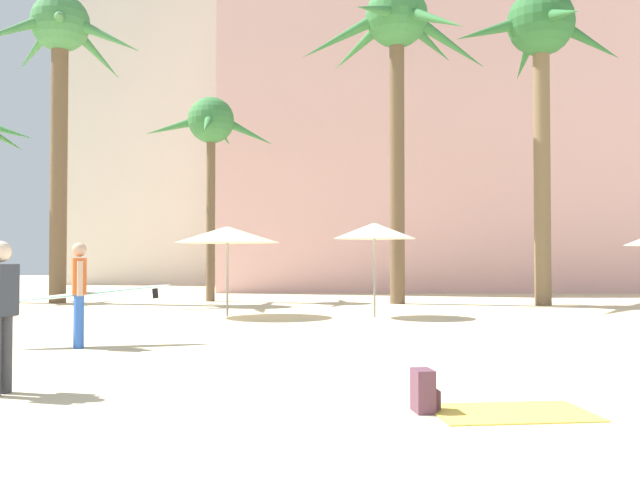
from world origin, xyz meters
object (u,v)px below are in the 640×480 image
palm_tree_left (60,57)px  palm_tree_far_right (541,48)px  palm_tree_far_left (397,43)px  person_mid_center (82,292)px  palm_tree_center (211,131)px  backpack (424,391)px  beach_towel (512,413)px  person_far_right (0,310)px  cafe_umbrella_2 (374,231)px  cafe_umbrella_1 (228,235)px

palm_tree_left → palm_tree_far_right: size_ratio=1.03×
palm_tree_far_left → person_mid_center: 15.60m
palm_tree_center → person_mid_center: (-0.11, -13.04, -5.14)m
palm_tree_left → backpack: (10.09, -17.13, -8.25)m
beach_towel → person_far_right: person_far_right is taller
beach_towel → backpack: (-0.85, 0.05, 0.19)m
palm_tree_center → person_far_right: (0.45, -17.32, -5.15)m
backpack → cafe_umbrella_2: bearing=79.7°
palm_tree_left → beach_towel: (10.94, -17.18, -8.44)m
palm_tree_far_right → cafe_umbrella_1: size_ratio=3.78×
cafe_umbrella_2 → palm_tree_center: bearing=128.0°
palm_tree_far_left → person_mid_center: palm_tree_far_left is taller
beach_towel → person_mid_center: size_ratio=0.52×
cafe_umbrella_1 → backpack: cafe_umbrella_1 is taller
palm_tree_center → palm_tree_far_left: bearing=-11.6°
cafe_umbrella_1 → beach_towel: 12.52m
palm_tree_left → beach_towel: size_ratio=6.98×
cafe_umbrella_2 → backpack: size_ratio=5.83×
palm_tree_far_left → palm_tree_far_right: size_ratio=1.04×
person_far_right → beach_towel: bearing=1.4°
cafe_umbrella_1 → palm_tree_left: bearing=139.3°
cafe_umbrella_2 → backpack: bearing=-91.5°
palm_tree_left → palm_tree_center: palm_tree_left is taller
cafe_umbrella_2 → cafe_umbrella_1: bearing=177.8°
palm_tree_far_left → person_mid_center: bearing=-119.5°
palm_tree_far_left → palm_tree_far_right: bearing=-10.3°
cafe_umbrella_1 → backpack: bearing=-72.9°
cafe_umbrella_2 → beach_towel: bearing=-87.3°
backpack → person_mid_center: person_mid_center is taller
cafe_umbrella_1 → palm_tree_center: bearing=102.8°
cafe_umbrella_1 → beach_towel: (4.37, -11.54, -2.13)m
cafe_umbrella_2 → person_far_right: 11.64m
palm_tree_far_left → cafe_umbrella_1: size_ratio=3.95×
person_mid_center → person_far_right: person_mid_center is taller
backpack → person_mid_center: bearing=126.3°
person_mid_center → beach_towel: bearing=116.5°
palm_tree_center → beach_towel: (5.89, -18.24, -6.08)m
cafe_umbrella_2 → person_mid_center: 8.36m
palm_tree_left → beach_towel: palm_tree_left is taller
palm_tree_far_left → cafe_umbrella_1: palm_tree_far_left is taller
palm_tree_center → cafe_umbrella_2: palm_tree_center is taller
person_mid_center → cafe_umbrella_1: bearing=-127.0°
palm_tree_center → person_far_right: palm_tree_center is taller
cafe_umbrella_1 → cafe_umbrella_2: bearing=-2.2°
palm_tree_center → cafe_umbrella_1: (1.52, -6.70, -3.94)m
palm_tree_left → cafe_umbrella_1: size_ratio=3.89×
palm_tree_far_left → person_far_right: size_ratio=6.32×
palm_tree_far_left → beach_towel: size_ratio=7.08×
cafe_umbrella_1 → person_mid_center: (-1.63, -6.35, -1.20)m
palm_tree_far_right → cafe_umbrella_2: palm_tree_far_right is taller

